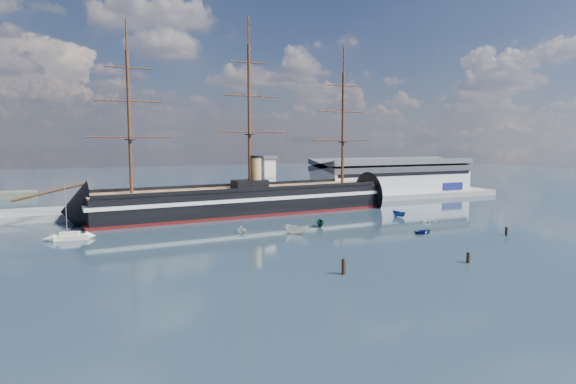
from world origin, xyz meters
name	(u,v)px	position (x,y,z in m)	size (l,w,h in m)	color
ground	(302,222)	(0.00, 40.00, 0.00)	(600.00, 600.00, 0.00)	#1C2E3D
quay	(284,204)	(10.00, 76.00, 0.00)	(180.00, 18.00, 2.00)	slate
warehouse	(391,176)	(58.00, 80.00, 7.98)	(63.00, 21.00, 11.60)	#B7BABC
quay_tower	(268,177)	(3.00, 73.00, 9.75)	(5.00, 5.00, 15.00)	silver
warship	(238,201)	(-11.75, 60.00, 4.04)	(113.41, 22.39, 53.94)	black
sailboat	(70,236)	(-57.54, 40.04, 0.80)	(8.08, 3.43, 12.52)	beige
motorboat_a	(297,234)	(-8.43, 25.41, 0.00)	(6.88, 2.52, 2.75)	white
motorboat_b	(424,233)	(19.73, 14.00, 0.00)	(3.10, 1.24, 1.44)	navy
motorboat_c	(320,227)	(1.04, 31.46, 0.00)	(5.49, 2.01, 2.20)	#0C371E
motorboat_d	(241,233)	(-19.92, 32.28, 0.00)	(5.11, 2.21, 1.87)	beige
motorboat_e	(430,222)	(31.47, 25.62, 0.00)	(2.71, 1.08, 1.26)	white
motorboat_f	(399,217)	(29.29, 36.40, 0.00)	(5.69, 2.09, 2.28)	navy
piling_near_left	(343,274)	(-15.81, -8.81, 0.00)	(0.64, 0.64, 3.36)	black
piling_near_mid	(468,263)	(8.78, -11.37, 0.00)	(0.64, 0.64, 2.66)	black
piling_far_right	(506,235)	(35.84, 4.35, 0.00)	(0.64, 0.64, 2.70)	black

